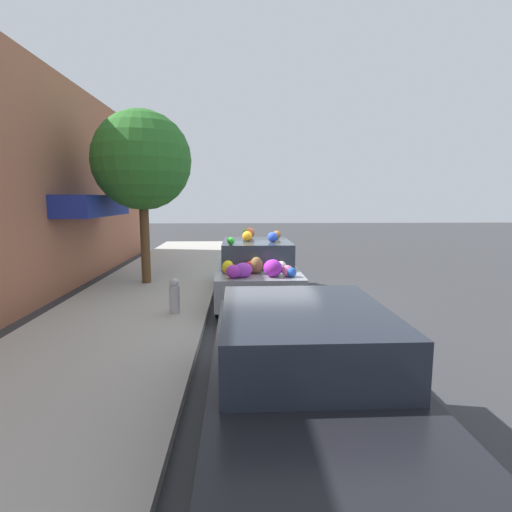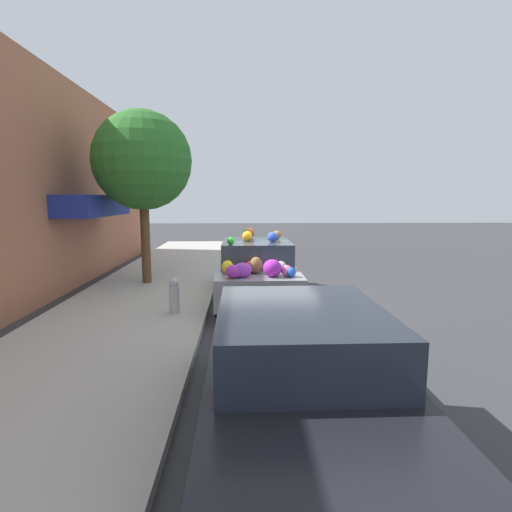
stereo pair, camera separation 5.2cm
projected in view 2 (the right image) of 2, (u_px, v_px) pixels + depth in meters
name	position (u px, v px, depth m)	size (l,w,h in m)	color
ground_plane	(259.00, 300.00, 9.32)	(60.00, 60.00, 0.00)	#38383A
sidewalk_curb	(143.00, 299.00, 9.22)	(24.00, 3.20, 0.13)	#B2ADA3
building_facade	(39.00, 185.00, 8.87)	(18.00, 1.20, 5.39)	#B26B4C
street_tree	(142.00, 161.00, 10.28)	(2.54, 2.54, 4.47)	brown
fire_hydrant	(174.00, 296.00, 7.80)	(0.20, 0.20, 0.70)	#B2B2B7
art_car	(256.00, 270.00, 9.15)	(4.14, 1.76, 1.67)	gray
parked_car_plain	(298.00, 370.00, 3.83)	(4.11, 1.75, 1.37)	black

